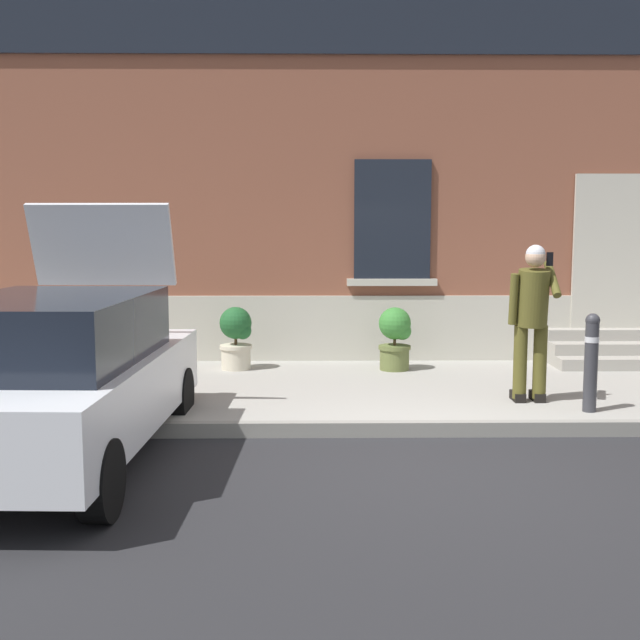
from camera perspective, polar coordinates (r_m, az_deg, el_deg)
ground_plane at (r=7.04m, az=6.82°, el=-10.48°), size 80.00×80.00×0.00m
sidewalk at (r=9.71m, az=4.65°, el=-5.17°), size 24.00×3.60×0.15m
curb_edge at (r=7.91m, az=5.93°, el=-7.95°), size 24.00×0.12×0.15m
building_facade at (r=12.10m, az=3.72°, el=14.58°), size 24.00×1.52×7.50m
entrance_stoop at (r=11.87m, az=20.97°, el=-2.13°), size 1.96×0.96×0.48m
hatchback_car_white at (r=7.23m, az=-18.74°, el=-3.80°), size 1.90×4.12×2.34m
bollard_near_person at (r=8.65m, az=19.26°, el=-2.71°), size 0.15×0.15×1.04m
person_on_phone at (r=8.85m, az=15.29°, el=0.50°), size 0.51×0.48×1.75m
planter_terracotta at (r=11.05m, az=-17.48°, el=-1.22°), size 0.44×0.44×0.86m
planter_cream at (r=10.70m, az=-6.16°, el=-1.20°), size 0.44×0.44×0.86m
planter_olive at (r=10.63m, az=5.54°, el=-1.24°), size 0.44×0.44×0.86m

